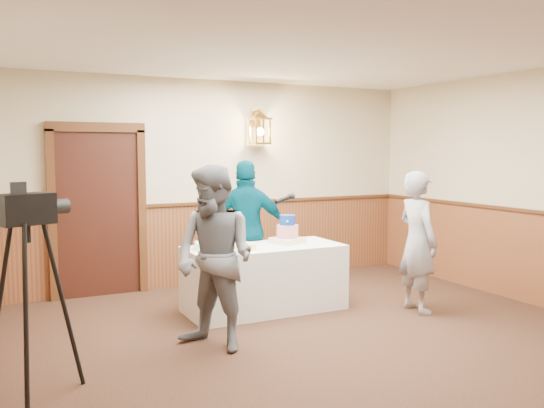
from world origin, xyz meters
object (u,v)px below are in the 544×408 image
(baker, at_px, (418,242))
(tv_camera_rig, at_px, (30,309))
(display_table, at_px, (264,278))
(assistant_p, at_px, (247,230))
(interviewer, at_px, (215,258))
(sheet_cake_green, at_px, (209,246))
(tiered_cake, at_px, (287,232))
(sheet_cake_yellow, at_px, (239,247))

(baker, bearing_deg, tv_camera_rig, 101.53)
(display_table, distance_m, tv_camera_rig, 2.96)
(assistant_p, distance_m, tv_camera_rig, 3.27)
(display_table, relative_size, interviewer, 1.05)
(baker, bearing_deg, interviewer, 96.81)
(display_table, relative_size, assistant_p, 1.04)
(sheet_cake_green, height_order, tv_camera_rig, tv_camera_rig)
(tiered_cake, xyz_separation_m, interviewer, (-1.31, -1.04, -0.02))
(sheet_cake_yellow, relative_size, assistant_p, 0.19)
(interviewer, distance_m, assistant_p, 1.82)
(display_table, xyz_separation_m, tv_camera_rig, (-2.58, -1.42, 0.31))
(display_table, xyz_separation_m, sheet_cake_yellow, (-0.36, -0.10, 0.41))
(tiered_cake, xyz_separation_m, assistant_p, (-0.31, 0.48, -0.02))
(interviewer, bearing_deg, tv_camera_rig, -105.48)
(interviewer, height_order, tv_camera_rig, interviewer)
(display_table, relative_size, sheet_cake_green, 5.70)
(display_table, bearing_deg, tv_camera_rig, -151.16)
(tiered_cake, relative_size, tv_camera_rig, 0.27)
(tiered_cake, distance_m, baker, 1.50)
(display_table, height_order, sheet_cake_yellow, sheet_cake_yellow)
(tiered_cake, height_order, interviewer, interviewer)
(tiered_cake, height_order, assistant_p, assistant_p)
(tv_camera_rig, bearing_deg, baker, -12.65)
(baker, height_order, assistant_p, assistant_p)
(tiered_cake, relative_size, sheet_cake_green, 1.31)
(sheet_cake_yellow, distance_m, baker, 2.04)
(sheet_cake_green, distance_m, tv_camera_rig, 2.47)
(tiered_cake, xyz_separation_m, baker, (1.21, -0.88, -0.08))
(sheet_cake_yellow, relative_size, tv_camera_rig, 0.21)
(tiered_cake, relative_size, sheet_cake_yellow, 1.28)
(display_table, xyz_separation_m, interviewer, (-0.97, -0.98, 0.48))
(interviewer, bearing_deg, sheet_cake_yellow, 114.28)
(display_table, xyz_separation_m, tiered_cake, (0.33, 0.06, 0.51))
(sheet_cake_green, bearing_deg, sheet_cake_yellow, -36.38)
(sheet_cake_yellow, xyz_separation_m, sheet_cake_green, (-0.27, 0.20, 0.00))
(interviewer, distance_m, tv_camera_rig, 1.68)
(baker, distance_m, tv_camera_rig, 4.17)
(interviewer, xyz_separation_m, assistant_p, (1.00, 1.52, 0.01))
(tiered_cake, bearing_deg, assistant_p, 122.64)
(sheet_cake_green, bearing_deg, interviewer, -107.38)
(sheet_cake_green, xyz_separation_m, tv_camera_rig, (-1.95, -1.52, -0.10))
(tiered_cake, distance_m, sheet_cake_green, 0.97)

